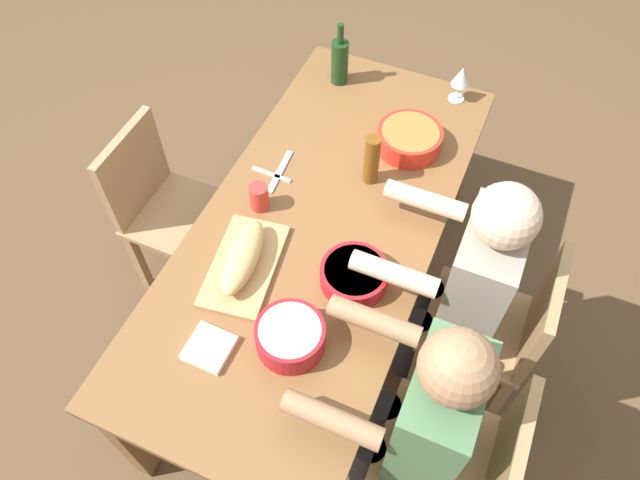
{
  "coord_description": "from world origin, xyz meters",
  "views": [
    {
      "loc": [
        1.23,
        0.53,
        2.51
      ],
      "look_at": [
        0.0,
        0.0,
        0.63
      ],
      "focal_mm": 33.44,
      "sensor_mm": 36.0,
      "label": 1
    }
  ],
  "objects_px": {
    "chair_far_right": "(465,458)",
    "serving_bowl_fruit": "(409,138)",
    "diner_far_right": "(421,415)",
    "chair_near_center": "(162,204)",
    "beer_bottle": "(372,160)",
    "diner_far_center": "(466,280)",
    "bread_loaf": "(243,257)",
    "wine_glass": "(461,78)",
    "wine_bottle": "(340,61)",
    "napkin_stack": "(209,348)",
    "serving_bowl_pasta": "(290,336)",
    "dining_table": "(320,236)",
    "chair_far_center": "(502,327)",
    "serving_bowl_salad": "(354,275)",
    "cutting_board": "(244,266)",
    "cup_near_center": "(259,197)"
  },
  "relations": [
    {
      "from": "dining_table",
      "to": "serving_bowl_pasta",
      "type": "height_order",
      "value": "serving_bowl_pasta"
    },
    {
      "from": "chair_far_center",
      "to": "dining_table",
      "type": "bearing_deg",
      "value": -90.0
    },
    {
      "from": "beer_bottle",
      "to": "diner_far_center",
      "type": "bearing_deg",
      "value": 59.81
    },
    {
      "from": "serving_bowl_salad",
      "to": "bread_loaf",
      "type": "relative_size",
      "value": 0.74
    },
    {
      "from": "dining_table",
      "to": "wine_bottle",
      "type": "height_order",
      "value": "wine_bottle"
    },
    {
      "from": "cup_near_center",
      "to": "napkin_stack",
      "type": "relative_size",
      "value": 0.78
    },
    {
      "from": "diner_far_right",
      "to": "wine_bottle",
      "type": "relative_size",
      "value": 4.14
    },
    {
      "from": "chair_far_right",
      "to": "serving_bowl_pasta",
      "type": "relative_size",
      "value": 3.77
    },
    {
      "from": "serving_bowl_fruit",
      "to": "cutting_board",
      "type": "relative_size",
      "value": 0.66
    },
    {
      "from": "serving_bowl_salad",
      "to": "napkin_stack",
      "type": "xyz_separation_m",
      "value": [
        0.42,
        -0.33,
        -0.03
      ]
    },
    {
      "from": "chair_far_right",
      "to": "beer_bottle",
      "type": "distance_m",
      "value": 1.1
    },
    {
      "from": "dining_table",
      "to": "napkin_stack",
      "type": "relative_size",
      "value": 13.74
    },
    {
      "from": "cutting_board",
      "to": "dining_table",
      "type": "bearing_deg",
      "value": 149.73
    },
    {
      "from": "diner_far_right",
      "to": "chair_near_center",
      "type": "xyz_separation_m",
      "value": [
        -0.53,
        -1.32,
        -0.21
      ]
    },
    {
      "from": "dining_table",
      "to": "napkin_stack",
      "type": "height_order",
      "value": "napkin_stack"
    },
    {
      "from": "chair_far_center",
      "to": "cup_near_center",
      "type": "relative_size",
      "value": 7.79
    },
    {
      "from": "diner_far_right",
      "to": "chair_near_center",
      "type": "relative_size",
      "value": 1.41
    },
    {
      "from": "dining_table",
      "to": "serving_bowl_salad",
      "type": "xyz_separation_m",
      "value": [
        0.19,
        0.21,
        0.13
      ]
    },
    {
      "from": "cup_near_center",
      "to": "chair_far_right",
      "type": "bearing_deg",
      "value": 62.72
    },
    {
      "from": "chair_near_center",
      "to": "cutting_board",
      "type": "bearing_deg",
      "value": 63.92
    },
    {
      "from": "diner_far_right",
      "to": "cup_near_center",
      "type": "xyz_separation_m",
      "value": [
        -0.51,
        -0.81,
        0.1
      ]
    },
    {
      "from": "dining_table",
      "to": "napkin_stack",
      "type": "distance_m",
      "value": 0.63
    },
    {
      "from": "serving_bowl_fruit",
      "to": "cup_near_center",
      "type": "bearing_deg",
      "value": -38.73
    },
    {
      "from": "chair_far_center",
      "to": "beer_bottle",
      "type": "height_order",
      "value": "beer_bottle"
    },
    {
      "from": "wine_bottle",
      "to": "bread_loaf",
      "type": "bearing_deg",
      "value": 3.96
    },
    {
      "from": "serving_bowl_fruit",
      "to": "serving_bowl_pasta",
      "type": "height_order",
      "value": "serving_bowl_pasta"
    },
    {
      "from": "serving_bowl_salad",
      "to": "wine_glass",
      "type": "bearing_deg",
      "value": 176.24
    },
    {
      "from": "serving_bowl_pasta",
      "to": "cup_near_center",
      "type": "xyz_separation_m",
      "value": [
        -0.47,
        -0.35,
        -0.0
      ]
    },
    {
      "from": "dining_table",
      "to": "cutting_board",
      "type": "relative_size",
      "value": 4.81
    },
    {
      "from": "chair_near_center",
      "to": "serving_bowl_fruit",
      "type": "height_order",
      "value": "chair_near_center"
    },
    {
      "from": "dining_table",
      "to": "serving_bowl_fruit",
      "type": "distance_m",
      "value": 0.55
    },
    {
      "from": "cutting_board",
      "to": "wine_glass",
      "type": "bearing_deg",
      "value": 158.86
    },
    {
      "from": "chair_far_center",
      "to": "serving_bowl_salad",
      "type": "height_order",
      "value": "chair_far_center"
    },
    {
      "from": "bread_loaf",
      "to": "wine_glass",
      "type": "height_order",
      "value": "wine_glass"
    },
    {
      "from": "chair_far_center",
      "to": "diner_far_center",
      "type": "xyz_separation_m",
      "value": [
        -0.0,
        -0.18,
        0.21
      ]
    },
    {
      "from": "chair_near_center",
      "to": "napkin_stack",
      "type": "relative_size",
      "value": 6.07
    },
    {
      "from": "diner_far_center",
      "to": "chair_near_center",
      "type": "height_order",
      "value": "diner_far_center"
    },
    {
      "from": "chair_far_right",
      "to": "serving_bowl_fruit",
      "type": "height_order",
      "value": "chair_far_right"
    },
    {
      "from": "wine_bottle",
      "to": "cup_near_center",
      "type": "height_order",
      "value": "wine_bottle"
    },
    {
      "from": "chair_far_center",
      "to": "cutting_board",
      "type": "distance_m",
      "value": 1.0
    },
    {
      "from": "chair_far_right",
      "to": "beer_bottle",
      "type": "xyz_separation_m",
      "value": [
        -0.81,
        -0.66,
        0.37
      ]
    },
    {
      "from": "chair_far_center",
      "to": "serving_bowl_fruit",
      "type": "relative_size",
      "value": 3.24
    },
    {
      "from": "wine_bottle",
      "to": "beer_bottle",
      "type": "height_order",
      "value": "wine_bottle"
    },
    {
      "from": "serving_bowl_salad",
      "to": "bread_loaf",
      "type": "xyz_separation_m",
      "value": [
        0.1,
        -0.38,
        0.02
      ]
    },
    {
      "from": "serving_bowl_pasta",
      "to": "serving_bowl_salad",
      "type": "distance_m",
      "value": 0.32
    },
    {
      "from": "wine_bottle",
      "to": "beer_bottle",
      "type": "bearing_deg",
      "value": 34.0
    },
    {
      "from": "dining_table",
      "to": "wine_bottle",
      "type": "relative_size",
      "value": 6.63
    },
    {
      "from": "diner_far_center",
      "to": "cup_near_center",
      "type": "bearing_deg",
      "value": -88.78
    },
    {
      "from": "serving_bowl_fruit",
      "to": "serving_bowl_pasta",
      "type": "distance_m",
      "value": 0.99
    },
    {
      "from": "diner_far_center",
      "to": "wine_bottle",
      "type": "bearing_deg",
      "value": -133.64
    }
  ]
}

